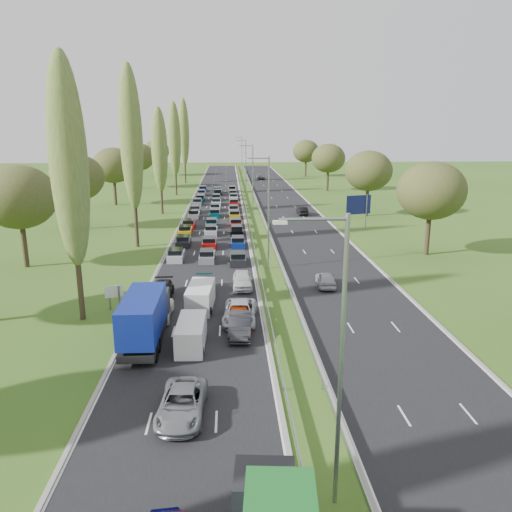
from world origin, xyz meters
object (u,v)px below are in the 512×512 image
object	(u,v)px
blue_lorry	(145,317)
direction_sign	(359,206)
white_van_rear	(201,296)
near_car_3	(162,291)
white_van_front	(192,333)
near_car_2	(157,311)
info_sign	(114,294)

from	to	relation	value
blue_lorry	direction_sign	world-z (taller)	direction_sign
direction_sign	white_van_rear	bearing A→B (deg)	-124.12
near_car_3	direction_sign	xyz separation A→B (m)	(25.22, 29.28, 2.86)
direction_sign	white_van_front	bearing A→B (deg)	-118.93
near_car_2	near_car_3	size ratio (longest dim) A/B	1.04
white_van_rear	info_sign	size ratio (longest dim) A/B	2.42
near_car_3	info_sign	world-z (taller)	info_sign
near_car_2	near_car_3	xyz separation A→B (m)	(-0.27, 5.03, 0.00)
near_car_2	blue_lorry	distance (m)	4.60
blue_lorry	white_van_rear	distance (m)	7.77
near_car_2	white_van_rear	xyz separation A→B (m)	(3.36, 2.45, 0.34)
white_van_front	white_van_rear	distance (m)	7.63
near_car_3	white_van_rear	world-z (taller)	white_van_rear
near_car_2	direction_sign	world-z (taller)	direction_sign
blue_lorry	info_sign	distance (m)	7.77
white_van_rear	direction_sign	bearing A→B (deg)	60.13
white_van_rear	blue_lorry	bearing A→B (deg)	-112.75
near_car_3	white_van_front	xyz separation A→B (m)	(3.39, -10.21, 0.27)
white_van_rear	info_sign	distance (m)	7.22
near_car_2	near_car_3	distance (m)	5.04
near_car_2	info_sign	bearing A→B (deg)	148.37
white_van_rear	direction_sign	distance (m)	38.57
blue_lorry	white_van_front	bearing A→B (deg)	-12.73
info_sign	direction_sign	bearing A→B (deg)	47.96
direction_sign	near_car_3	bearing A→B (deg)	-130.73
info_sign	direction_sign	size ratio (longest dim) A/B	0.40
near_car_2	near_car_3	world-z (taller)	near_car_3
white_van_front	white_van_rear	bearing A→B (deg)	89.66
white_van_front	info_sign	bearing A→B (deg)	134.17
white_van_rear	near_car_3	bearing A→B (deg)	148.85
white_van_rear	direction_sign	size ratio (longest dim) A/B	0.98
blue_lorry	direction_sign	bearing A→B (deg)	57.23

